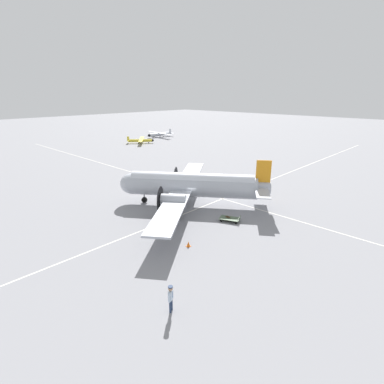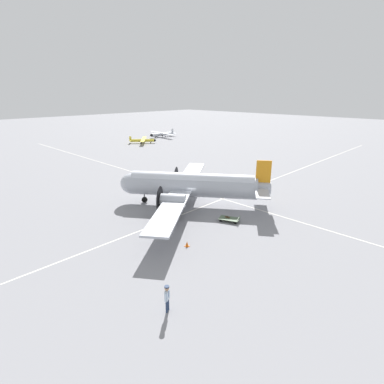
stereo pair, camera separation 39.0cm
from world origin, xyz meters
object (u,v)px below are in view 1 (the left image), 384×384
at_px(light_aircraft_taxiing, 160,134).
at_px(traffic_cone, 188,244).
at_px(airliner_main, 189,185).
at_px(suitcase_near_door, 228,218).
at_px(crew_foreground, 171,296).
at_px(baggage_cart, 230,219).
at_px(light_aircraft_distant, 141,140).

distance_m(light_aircraft_taxiing, traffic_cone, 67.78).
height_order(airliner_main, suitcase_near_door, airliner_main).
bearing_deg(crew_foreground, baggage_cart, 176.29).
bearing_deg(light_aircraft_distant, suitcase_near_door, -76.41).
xyz_separation_m(suitcase_near_door, traffic_cone, (0.91, -6.81, -0.00)).
xyz_separation_m(suitcase_near_door, light_aircraft_distant, (-46.77, 24.37, 0.57)).
bearing_deg(baggage_cart, airliner_main, -25.98).
relative_size(airliner_main, suitcase_near_door, 45.74).
xyz_separation_m(light_aircraft_taxiing, traffic_cone, (53.05, -42.19, -0.65)).
xyz_separation_m(airliner_main, light_aircraft_taxiing, (-46.02, 34.93, -1.60)).
relative_size(airliner_main, traffic_cone, 47.47).
bearing_deg(suitcase_near_door, crew_foreground, -66.55).
height_order(baggage_cart, light_aircraft_taxiing, light_aircraft_taxiing).
height_order(light_aircraft_distant, traffic_cone, light_aircraft_distant).
bearing_deg(airliner_main, baggage_cart, 139.98).
height_order(airliner_main, crew_foreground, airliner_main).
bearing_deg(light_aircraft_distant, crew_foreground, -84.54).
distance_m(baggage_cart, light_aircraft_distant, 52.99).
bearing_deg(airliner_main, light_aircraft_taxiing, -72.99).
bearing_deg(crew_foreground, light_aircraft_distant, -151.85).
distance_m(airliner_main, suitcase_near_door, 6.54).
relative_size(crew_foreground, suitcase_near_door, 3.71).
bearing_deg(light_aircraft_taxiing, traffic_cone, 57.43).
height_order(crew_foreground, baggage_cart, crew_foreground).
height_order(airliner_main, light_aircraft_taxiing, airliner_main).
distance_m(airliner_main, light_aircraft_taxiing, 57.80).
bearing_deg(baggage_cart, suitcase_near_door, -25.44).
relative_size(suitcase_near_door, light_aircraft_taxiing, 0.04).
relative_size(airliner_main, light_aircraft_taxiing, 1.95).
relative_size(crew_foreground, baggage_cart, 0.77).
relative_size(crew_foreground, light_aircraft_taxiing, 0.16).
bearing_deg(crew_foreground, airliner_main, -165.37).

